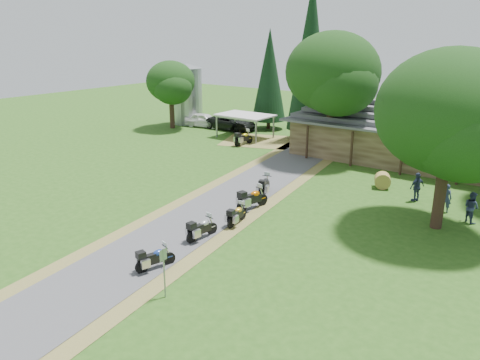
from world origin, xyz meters
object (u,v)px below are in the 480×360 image
Objects in this scene: carport at (245,126)px; motorcycle_row_c at (237,214)px; motorcycle_row_a at (155,257)px; silo at (187,94)px; motorcycle_carport_a at (244,137)px; car_white_sedan at (204,118)px; motorcycle_row_b at (202,227)px; hay_bale at (382,180)px; motorcycle_row_e at (265,184)px; lodge at (421,133)px; motorcycle_row_d at (252,198)px; car_dark_suv at (231,119)px.

motorcycle_row_c is (12.83, -18.54, -0.58)m from carport.
carport is 3.13× the size of motorcycle_row_a.
silo is 3.24× the size of motorcycle_carport_a.
motorcycle_row_b is (19.49, -22.96, -0.35)m from car_white_sedan.
hay_bale is (24.06, -9.24, -0.45)m from car_white_sedan.
motorcycle_carport_a reaches higher than motorcycle_row_b.
silo is at bearing 33.41° from motorcycle_row_e.
car_white_sedan is at bearing 177.91° from lodge.
motorcycle_row_b is 5.10m from motorcycle_row_d.
motorcycle_row_b is 0.87× the size of motorcycle_row_d.
carport is at bearing 156.39° from hay_bale.
carport reaches higher than motorcycle_row_d.
car_dark_suv is 22.92m from hay_bale.
car_white_sedan is at bearing 102.60° from car_dark_suv.
lodge is 17.77m from motorcycle_row_d.
silo is 28.95m from hay_bale.
motorcycle_carport_a reaches higher than motorcycle_row_a.
car_dark_suv is at bearing 147.41° from carport.
lodge reaches higher than car_dark_suv.
motorcycle_row_e is at bearing -49.35° from carport.
hay_bale is at bearing -29.30° from motorcycle_row_c.
carport is at bearing -13.31° from silo.
hay_bale is at bearing -112.46° from car_dark_suv.
motorcycle_row_a is (16.58, -27.27, -0.64)m from car_dark_suv.
car_white_sedan is 30.12m from motorcycle_row_b.
lodge is at bearing -6.33° from motorcycle_row_b.
car_dark_suv reaches higher than motorcycle_carport_a.
silo is at bearing 48.98° from motorcycle_row_b.
motorcycle_row_d is 1.98× the size of hay_bale.
car_dark_suv reaches higher than car_white_sedan.
motorcycle_row_d reaches higher than motorcycle_carport_a.
motorcycle_row_b is 21.36m from motorcycle_carport_a.
hay_bale is at bearing -64.63° from motorcycle_row_e.
motorcycle_row_a is at bearing -62.00° from carport.
motorcycle_carport_a is at bearing 26.80° from motorcycle_row_c.
car_white_sedan is (3.02, -0.59, -2.46)m from silo.
motorcycle_row_a is at bearing -99.01° from lodge.
motorcycle_row_d is at bearing 6.58° from motorcycle_row_c.
car_dark_suv is at bearing 39.72° from motorcycle_row_b.
car_dark_suv is at bearing 154.63° from hay_bale.
car_white_sedan reaches higher than motorcycle_row_a.
motorcycle_row_a is at bearing -154.03° from car_white_sedan.
motorcycle_row_c is at bearing -139.26° from motorcycle_carport_a.
motorcycle_row_c reaches higher than hay_bale.
lodge is 10.81× the size of motorcycle_row_e.
motorcycle_row_b is at bearing 24.03° from motorcycle_row_a.
motorcycle_row_b is at bearing -108.43° from hay_bale.
silo is 28.96m from motorcycle_row_d.
car_white_sedan is at bearing 166.24° from carport.
lodge reaches higher than motorcycle_row_c.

